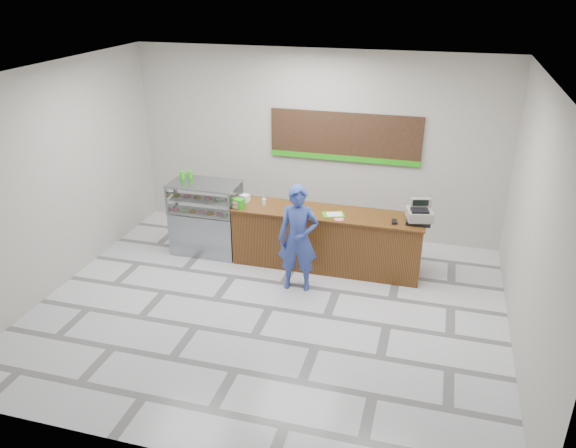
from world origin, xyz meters
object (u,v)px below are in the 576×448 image
(display_case, at_px, (206,217))
(cash_register, at_px, (419,214))
(sales_counter, at_px, (327,240))
(serving_tray, at_px, (333,215))
(customer, at_px, (298,239))

(display_case, bearing_deg, cash_register, -0.08)
(display_case, relative_size, cash_register, 2.72)
(sales_counter, relative_size, display_case, 2.45)
(display_case, relative_size, serving_tray, 3.18)
(sales_counter, bearing_deg, customer, -110.04)
(cash_register, height_order, serving_tray, cash_register)
(cash_register, relative_size, customer, 0.28)
(display_case, xyz_separation_m, serving_tray, (2.34, -0.11, 0.36))
(display_case, height_order, serving_tray, display_case)
(cash_register, bearing_deg, customer, -169.45)
(serving_tray, xyz_separation_m, customer, (-0.42, -0.71, -0.16))
(cash_register, xyz_separation_m, serving_tray, (-1.38, -0.10, -0.13))
(display_case, relative_size, customer, 0.76)
(serving_tray, height_order, customer, customer)
(display_case, bearing_deg, serving_tray, -2.64)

